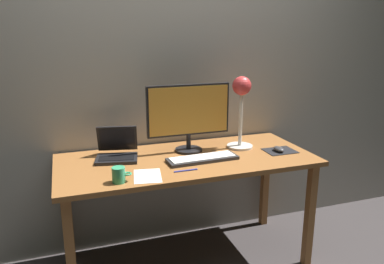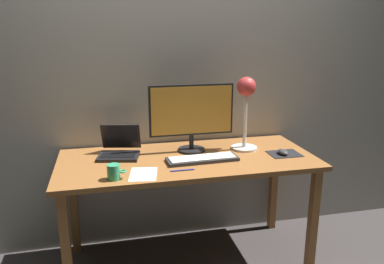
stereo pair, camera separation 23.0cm
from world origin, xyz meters
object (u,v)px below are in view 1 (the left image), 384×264
object	(u,v)px
coffee_mug	(119,175)
laptop	(117,149)
mouse	(279,149)
keyboard_main	(202,159)
desk_lamp	(241,99)
monitor	(189,113)
pen	(186,171)

from	to	relation	value
coffee_mug	laptop	bearing A→B (deg)	83.17
mouse	coffee_mug	size ratio (longest dim) A/B	0.91
keyboard_main	desk_lamp	xyz separation A→B (m)	(0.34, 0.17, 0.32)
monitor	desk_lamp	xyz separation A→B (m)	(0.36, -0.04, 0.08)
laptop	mouse	bearing A→B (deg)	-13.03
keyboard_main	mouse	distance (m)	0.53
keyboard_main	laptop	size ratio (longest dim) A/B	1.50
keyboard_main	laptop	distance (m)	0.54
desk_lamp	coffee_mug	world-z (taller)	desk_lamp
pen	coffee_mug	bearing A→B (deg)	-174.15
laptop	mouse	world-z (taller)	laptop
laptop	keyboard_main	bearing A→B (deg)	-25.15
laptop	pen	xyz separation A→B (m)	(0.33, -0.37, -0.05)
keyboard_main	coffee_mug	distance (m)	0.57
laptop	pen	size ratio (longest dim) A/B	2.12
coffee_mug	keyboard_main	bearing A→B (deg)	18.42
pen	desk_lamp	bearing A→B (deg)	32.16
laptop	mouse	xyz separation A→B (m)	(1.02, -0.24, -0.04)
monitor	keyboard_main	world-z (taller)	monitor
desk_lamp	coffee_mug	xyz separation A→B (m)	(-0.87, -0.35, -0.29)
mouse	laptop	bearing A→B (deg)	166.97
monitor	laptop	xyz separation A→B (m)	(-0.47, 0.02, -0.20)
mouse	coffee_mug	world-z (taller)	coffee_mug
mouse	pen	distance (m)	0.70
keyboard_main	pen	world-z (taller)	keyboard_main
keyboard_main	laptop	world-z (taller)	laptop
keyboard_main	desk_lamp	bearing A→B (deg)	26.65
mouse	pen	bearing A→B (deg)	-169.11
monitor	keyboard_main	distance (m)	0.32
laptop	coffee_mug	world-z (taller)	laptop
keyboard_main	coffee_mug	xyz separation A→B (m)	(-0.54, -0.18, 0.03)
laptop	pen	bearing A→B (deg)	-47.84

